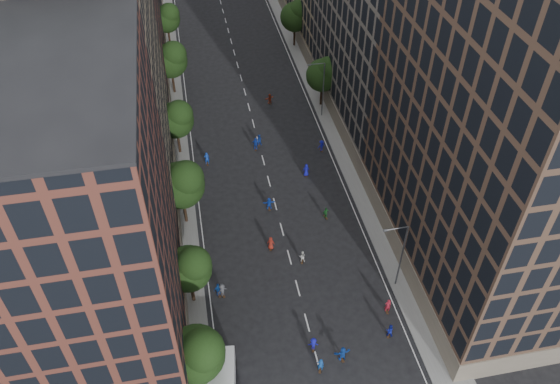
# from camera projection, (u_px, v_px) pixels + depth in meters

# --- Properties ---
(ground) EXTENTS (240.00, 240.00, 0.00)m
(ground) POSITION_uv_depth(u_px,v_px,m) (259.00, 143.00, 78.50)
(ground) COLOR black
(ground) RESTS_ON ground
(sidewalk_left) EXTENTS (4.00, 105.00, 0.15)m
(sidewalk_left) POSITION_uv_depth(u_px,v_px,m) (172.00, 122.00, 82.23)
(sidewalk_left) COLOR slate
(sidewalk_left) RESTS_ON ground
(sidewalk_right) EXTENTS (4.00, 105.00, 0.15)m
(sidewalk_right) POSITION_uv_depth(u_px,v_px,m) (326.00, 106.00, 85.58)
(sidewalk_right) COLOR slate
(sidewalk_right) RESTS_ON ground
(bldg_left_a) EXTENTS (14.00, 22.00, 30.00)m
(bldg_left_a) POSITION_uv_depth(u_px,v_px,m) (82.00, 234.00, 44.68)
(bldg_left_a) COLOR #5A2C22
(bldg_left_a) RESTS_ON ground
(bldg_left_b) EXTENTS (14.00, 26.00, 34.00)m
(bldg_left_b) POSITION_uv_depth(u_px,v_px,m) (94.00, 67.00, 60.78)
(bldg_left_b) COLOR #857257
(bldg_left_b) RESTS_ON ground
(bldg_left_c) EXTENTS (14.00, 20.00, 28.00)m
(bldg_left_c) POSITION_uv_depth(u_px,v_px,m) (108.00, 8.00, 79.52)
(bldg_left_c) COLOR #5A2C22
(bldg_left_c) RESTS_ON ground
(bldg_right_a) EXTENTS (14.00, 30.00, 36.00)m
(bldg_right_a) POSITION_uv_depth(u_px,v_px,m) (497.00, 125.00, 50.89)
(bldg_right_a) COLOR #4E3729
(bldg_right_a) RESTS_ON ground
(bldg_right_b) EXTENTS (14.00, 28.00, 33.00)m
(bldg_right_b) POSITION_uv_depth(u_px,v_px,m) (391.00, 11.00, 72.97)
(bldg_right_b) COLOR #5F574F
(bldg_right_b) RESTS_ON ground
(tree_left_0) EXTENTS (5.20, 5.20, 8.83)m
(tree_left_0) POSITION_uv_depth(u_px,v_px,m) (198.00, 353.00, 46.68)
(tree_left_0) COLOR black
(tree_left_0) RESTS_ON ground
(tree_left_1) EXTENTS (4.80, 4.80, 8.21)m
(tree_left_1) POSITION_uv_depth(u_px,v_px,m) (190.00, 267.00, 54.23)
(tree_left_1) COLOR black
(tree_left_1) RESTS_ON ground
(tree_left_2) EXTENTS (5.60, 5.60, 9.45)m
(tree_left_2) POSITION_uv_depth(u_px,v_px,m) (182.00, 183.00, 62.39)
(tree_left_2) COLOR black
(tree_left_2) RESTS_ON ground
(tree_left_3) EXTENTS (5.00, 5.00, 8.58)m
(tree_left_3) POSITION_uv_depth(u_px,v_px,m) (176.00, 118.00, 72.94)
(tree_left_3) COLOR black
(tree_left_3) RESTS_ON ground
(tree_left_4) EXTENTS (5.40, 5.40, 9.08)m
(tree_left_4) POSITION_uv_depth(u_px,v_px,m) (171.00, 59.00, 84.38)
(tree_left_4) COLOR black
(tree_left_4) RESTS_ON ground
(tree_left_5) EXTENTS (4.80, 4.80, 8.33)m
(tree_left_5) POSITION_uv_depth(u_px,v_px,m) (167.00, 17.00, 96.30)
(tree_left_5) COLOR black
(tree_left_5) RESTS_ON ground
(tree_right_a) EXTENTS (5.00, 5.00, 8.39)m
(tree_right_a) POSITION_uv_depth(u_px,v_px,m) (324.00, 74.00, 82.02)
(tree_right_a) COLOR black
(tree_right_a) RESTS_ON ground
(tree_right_b) EXTENTS (5.20, 5.20, 8.83)m
(tree_right_b) POSITION_uv_depth(u_px,v_px,m) (296.00, 15.00, 96.33)
(tree_right_b) COLOR black
(tree_right_b) RESTS_ON ground
(streetlamp_near) EXTENTS (2.64, 0.22, 9.06)m
(streetlamp_near) POSITION_uv_depth(u_px,v_px,m) (400.00, 253.00, 56.13)
(streetlamp_near) COLOR #595B60
(streetlamp_near) RESTS_ON ground
(streetlamp_far) EXTENTS (2.64, 0.22, 9.06)m
(streetlamp_far) POSITION_uv_depth(u_px,v_px,m) (322.00, 87.00, 80.11)
(streetlamp_far) COLOR #595B60
(streetlamp_far) RESTS_ON ground
(cargo_van) EXTENTS (3.23, 5.76, 2.93)m
(cargo_van) POSITION_uv_depth(u_px,v_px,m) (222.00, 380.00, 49.60)
(cargo_van) COLOR silver
(cargo_van) RESTS_ON ground
(skater_1) EXTENTS (0.73, 0.59, 1.73)m
(skater_1) POSITION_uv_depth(u_px,v_px,m) (320.00, 365.00, 51.48)
(skater_1) COLOR #124498
(skater_1) RESTS_ON ground
(skater_2) EXTENTS (0.98, 0.90, 1.64)m
(skater_2) POSITION_uv_depth(u_px,v_px,m) (390.00, 330.00, 54.32)
(skater_2) COLOR #121C93
(skater_2) RESTS_ON ground
(skater_3) EXTENTS (1.11, 0.76, 1.58)m
(skater_3) POSITION_uv_depth(u_px,v_px,m) (313.00, 344.00, 53.19)
(skater_3) COLOR #13149E
(skater_3) RESTS_ON ground
(skater_4) EXTENTS (1.11, 0.67, 1.77)m
(skater_4) POSITION_uv_depth(u_px,v_px,m) (218.00, 290.00, 57.97)
(skater_4) COLOR #13439E
(skater_4) RESTS_ON ground
(skater_5) EXTENTS (1.72, 0.70, 1.81)m
(skater_5) POSITION_uv_depth(u_px,v_px,m) (342.00, 354.00, 52.29)
(skater_5) COLOR #1544AE
(skater_5) RESTS_ON ground
(skater_6) EXTENTS (0.98, 0.79, 1.74)m
(skater_6) POSITION_uv_depth(u_px,v_px,m) (271.00, 243.00, 62.91)
(skater_6) COLOR maroon
(skater_6) RESTS_ON ground
(skater_7) EXTENTS (0.71, 0.49, 1.86)m
(skater_7) POSITION_uv_depth(u_px,v_px,m) (388.00, 306.00, 56.40)
(skater_7) COLOR maroon
(skater_7) RESTS_ON ground
(skater_8) EXTENTS (0.88, 0.76, 1.55)m
(skater_8) POSITION_uv_depth(u_px,v_px,m) (302.00, 257.00, 61.53)
(skater_8) COLOR silver
(skater_8) RESTS_ON ground
(skater_9) EXTENTS (1.26, 1.01, 1.71)m
(skater_9) POSITION_uv_depth(u_px,v_px,m) (222.00, 290.00, 57.95)
(skater_9) COLOR #46474C
(skater_9) RESTS_ON ground
(skater_10) EXTENTS (1.02, 0.68, 1.61)m
(skater_10) POSITION_uv_depth(u_px,v_px,m) (326.00, 213.00, 66.72)
(skater_10) COLOR #1A5923
(skater_10) RESTS_ON ground
(skater_11) EXTENTS (1.59, 0.54, 1.70)m
(skater_11) POSITION_uv_depth(u_px,v_px,m) (269.00, 204.00, 67.86)
(skater_11) COLOR blue
(skater_11) RESTS_ON ground
(skater_12) EXTENTS (0.92, 0.63, 1.82)m
(skater_12) POSITION_uv_depth(u_px,v_px,m) (306.00, 170.00, 72.58)
(skater_12) COLOR #121499
(skater_12) RESTS_ON ground
(skater_13) EXTENTS (0.72, 0.49, 1.92)m
(skater_13) POSITION_uv_depth(u_px,v_px,m) (207.00, 159.00, 74.32)
(skater_13) COLOR #1640B8
(skater_13) RESTS_ON ground
(skater_14) EXTENTS (0.95, 0.81, 1.71)m
(skater_14) POSITION_uv_depth(u_px,v_px,m) (259.00, 140.00, 77.62)
(skater_14) COLOR #123397
(skater_14) RESTS_ON ground
(skater_15) EXTENTS (1.21, 0.91, 1.67)m
(skater_15) POSITION_uv_depth(u_px,v_px,m) (321.00, 146.00, 76.64)
(skater_15) COLOR #1518B1
(skater_15) RESTS_ON ground
(skater_16) EXTENTS (1.21, 0.77, 1.92)m
(skater_16) POSITION_uv_depth(u_px,v_px,m) (256.00, 144.00, 76.76)
(skater_16) COLOR #1639B6
(skater_16) RESTS_ON ground
(skater_17) EXTENTS (1.59, 1.05, 1.64)m
(skater_17) POSITION_uv_depth(u_px,v_px,m) (270.00, 99.00, 85.62)
(skater_17) COLOR #AD381C
(skater_17) RESTS_ON ground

